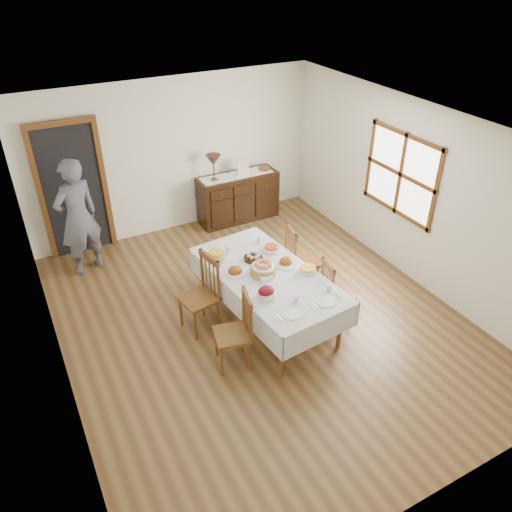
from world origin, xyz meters
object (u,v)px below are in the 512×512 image
chair_right_near (335,291)px  chair_right_far (299,258)px  person (77,214)px  sideboard (238,197)px  chair_left_near (236,330)px  table_lamp (213,161)px  chair_left_far (202,293)px  dining_table (267,279)px

chair_right_near → chair_right_far: chair_right_far is taller
chair_right_near → person: size_ratio=0.46×
sideboard → chair_right_far: bearing=-94.5°
chair_left_near → sideboard: (1.66, 3.31, -0.06)m
sideboard → table_lamp: size_ratio=3.14×
chair_left_far → table_lamp: (1.29, 2.47, 0.69)m
chair_right_far → table_lamp: bearing=17.9°
chair_left_far → sideboard: size_ratio=0.73×
dining_table → chair_right_far: (0.77, 0.45, -0.16)m
dining_table → table_lamp: (0.50, 2.77, 0.55)m
dining_table → chair_left_far: (-0.79, 0.30, -0.14)m
chair_right_far → person: 3.30m
sideboard → table_lamp: table_lamp is taller
chair_right_near → chair_right_far: (-0.04, 0.82, 0.06)m
chair_left_near → chair_right_far: chair_right_far is taller
dining_table → chair_left_near: size_ratio=2.35×
chair_right_far → table_lamp: (-0.27, 2.33, 0.71)m
chair_left_near → sideboard: chair_left_near is taller
chair_left_near → table_lamp: table_lamp is taller
person → table_lamp: 2.40m
dining_table → table_lamp: size_ratio=5.03×
chair_right_near → person: 3.87m
chair_left_near → sideboard: 3.71m
chair_right_far → chair_right_near: bearing=-166.1°
chair_right_near → chair_left_far: bearing=77.5°
dining_table → chair_right_far: 0.91m
chair_left_far → person: (-1.06, 2.09, 0.44)m
chair_left_far → sideboard: bearing=134.5°
chair_left_far → chair_left_near: bearing=-4.0°
chair_left_near → chair_left_far: size_ratio=0.94×
chair_right_far → person: (-2.63, 1.94, 0.46)m
chair_right_far → person: person is taller
sideboard → chair_right_near: bearing=-92.7°
chair_left_far → person: size_ratio=0.54×
chair_left_far → chair_right_near: 1.74m
dining_table → sideboard: 2.96m
dining_table → chair_left_near: bearing=-149.0°
dining_table → chair_right_near: chair_right_near is taller
chair_left_near → person: (-1.16, 2.91, 0.48)m
chair_left_near → table_lamp: bearing=172.8°
chair_left_near → chair_right_near: bearing=108.4°
chair_right_near → table_lamp: table_lamp is taller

